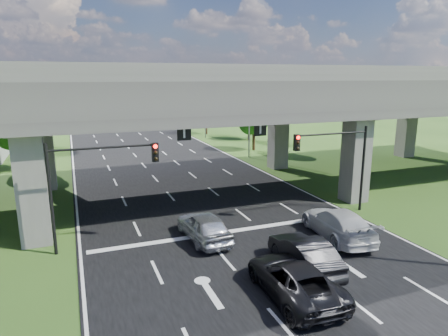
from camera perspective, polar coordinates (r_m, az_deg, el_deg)
ground at (r=21.83m, az=4.76°, el=-12.26°), size 160.00×160.00×0.00m
road at (r=30.50m, az=-3.46°, el=-4.74°), size 18.00×120.00×0.03m
overpass at (r=31.00m, az=-4.80°, el=10.41°), size 80.00×15.00×10.00m
signal_right at (r=27.74m, az=16.02°, el=1.87°), size 5.76×0.54×6.00m
signal_left at (r=22.27m, az=-18.19°, el=-0.93°), size 5.76×0.54×6.00m
streetlight_far at (r=45.90m, az=3.21°, el=8.67°), size 3.38×0.25×10.00m
streetlight_beyond at (r=60.80m, az=-3.08°, el=9.74°), size 3.38×0.25×10.00m
tree_left_near at (r=44.25m, az=-27.92°, el=5.69°), size 4.50×4.50×7.80m
tree_left_far at (r=60.00m, az=-25.35°, el=7.80°), size 4.80×4.80×8.32m
tree_right_near at (r=50.86m, az=4.38°, el=7.55°), size 4.20×4.20×7.28m
tree_right_mid at (r=59.38m, az=3.67°, el=8.03°), size 3.91×3.90×6.76m
tree_right_far at (r=65.27m, az=-2.53°, el=9.06°), size 4.50×4.50×7.80m
car_silver at (r=23.24m, az=-2.89°, el=-8.30°), size 2.27×5.00×1.66m
car_dark at (r=20.27m, az=11.37°, el=-11.90°), size 2.08×5.11×1.65m
car_white at (r=24.50m, az=15.90°, el=-7.61°), size 3.12×6.14×1.71m
car_trailing at (r=18.01m, az=9.98°, el=-15.34°), size 2.79×5.70×1.56m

